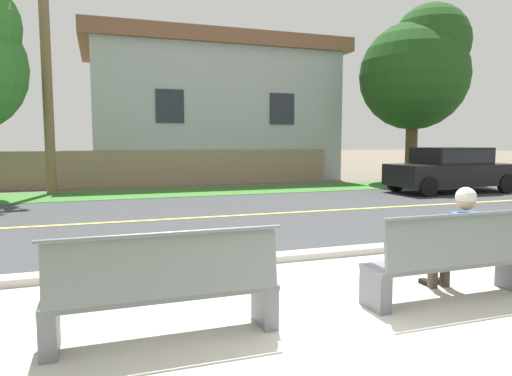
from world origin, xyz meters
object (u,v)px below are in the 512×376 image
(car_black_near, at_px, (451,168))
(seated_person_blue, at_px, (458,237))
(bench_left, at_px, (166,291))
(bench_right, at_px, (454,260))
(shade_tree_left, at_px, (418,68))

(car_black_near, bearing_deg, seated_person_blue, -131.49)
(bench_left, height_order, bench_right, same)
(bench_right, relative_size, seated_person_blue, 1.62)
(bench_left, height_order, shade_tree_left, shade_tree_left)
(seated_person_blue, distance_m, shade_tree_left, 15.65)
(shade_tree_left, bearing_deg, seated_person_blue, -126.24)
(seated_person_blue, height_order, shade_tree_left, shade_tree_left)
(bench_left, relative_size, bench_right, 1.00)
(bench_right, xyz_separation_m, shade_tree_left, (9.13, 12.35, 4.33))
(seated_person_blue, bearing_deg, car_black_near, 48.51)
(bench_right, bearing_deg, car_black_near, 48.34)
(car_black_near, distance_m, shade_tree_left, 5.50)
(bench_left, distance_m, car_black_near, 13.99)
(bench_left, bearing_deg, shade_tree_left, 45.27)
(bench_right, bearing_deg, seated_person_blue, 41.02)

